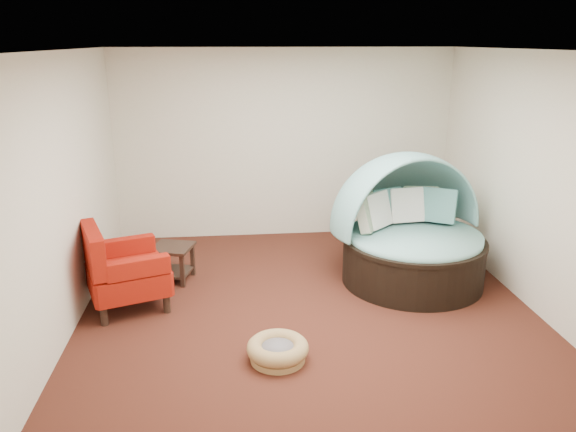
{
  "coord_description": "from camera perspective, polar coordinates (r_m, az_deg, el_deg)",
  "views": [
    {
      "loc": [
        -0.82,
        -5.76,
        2.89
      ],
      "look_at": [
        -0.15,
        0.6,
        0.88
      ],
      "focal_mm": 35.0,
      "sensor_mm": 36.0,
      "label": 1
    }
  ],
  "objects": [
    {
      "name": "canopy_daybed",
      "position": [
        7.08,
        12.3,
        -0.66
      ],
      "size": [
        2.19,
        2.15,
        1.6
      ],
      "rotation": [
        0.0,
        0.0,
        0.27
      ],
      "color": "black",
      "rests_on": "floor"
    },
    {
      "name": "side_table",
      "position": [
        7.17,
        -11.61,
        -4.22
      ],
      "size": [
        0.58,
        0.58,
        0.45
      ],
      "rotation": [
        0.0,
        0.0,
        -0.28
      ],
      "color": "black",
      "rests_on": "floor"
    },
    {
      "name": "wall_left",
      "position": [
        6.19,
        -21.55,
        2.23
      ],
      "size": [
        0.0,
        5.0,
        5.0
      ],
      "primitive_type": "plane",
      "rotation": [
        1.57,
        0.0,
        1.57
      ],
      "color": "beige",
      "rests_on": "floor"
    },
    {
      "name": "wall_front",
      "position": [
        3.68,
        7.51,
        -6.65
      ],
      "size": [
        5.0,
        0.0,
        5.0
      ],
      "primitive_type": "plane",
      "rotation": [
        -1.57,
        0.0,
        0.0
      ],
      "color": "beige",
      "rests_on": "floor"
    },
    {
      "name": "floor",
      "position": [
        6.5,
        1.92,
        -8.99
      ],
      "size": [
        5.0,
        5.0,
        0.0
      ],
      "primitive_type": "plane",
      "color": "#4A2215",
      "rests_on": "ground"
    },
    {
      "name": "pet_basket",
      "position": [
        5.43,
        -1.05,
        -13.46
      ],
      "size": [
        0.67,
        0.67,
        0.2
      ],
      "rotation": [
        0.0,
        0.0,
        -0.15
      ],
      "color": "olive",
      "rests_on": "floor"
    },
    {
      "name": "wall_back",
      "position": [
        8.44,
        -0.32,
        7.25
      ],
      "size": [
        5.0,
        0.0,
        5.0
      ],
      "primitive_type": "plane",
      "rotation": [
        1.57,
        0.0,
        0.0
      ],
      "color": "beige",
      "rests_on": "floor"
    },
    {
      "name": "ceiling",
      "position": [
        5.82,
        2.21,
        16.51
      ],
      "size": [
        5.0,
        5.0,
        0.0
      ],
      "primitive_type": "plane",
      "rotation": [
        3.14,
        0.0,
        0.0
      ],
      "color": "white",
      "rests_on": "wall_back"
    },
    {
      "name": "wall_right",
      "position": [
        6.82,
        23.38,
        3.35
      ],
      "size": [
        0.0,
        5.0,
        5.0
      ],
      "primitive_type": "plane",
      "rotation": [
        1.57,
        0.0,
        -1.57
      ],
      "color": "beige",
      "rests_on": "floor"
    },
    {
      "name": "red_armchair",
      "position": [
        6.53,
        -16.54,
        -5.27
      ],
      "size": [
        1.07,
        1.07,
        0.99
      ],
      "rotation": [
        0.0,
        0.0,
        0.35
      ],
      "color": "black",
      "rests_on": "floor"
    }
  ]
}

